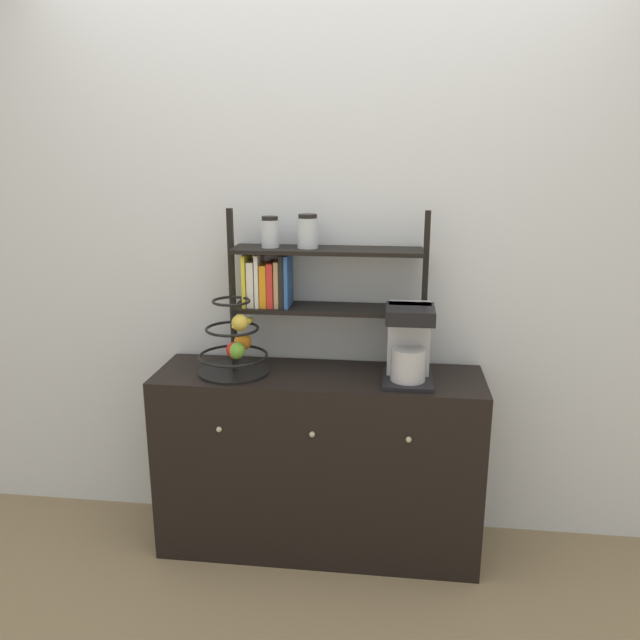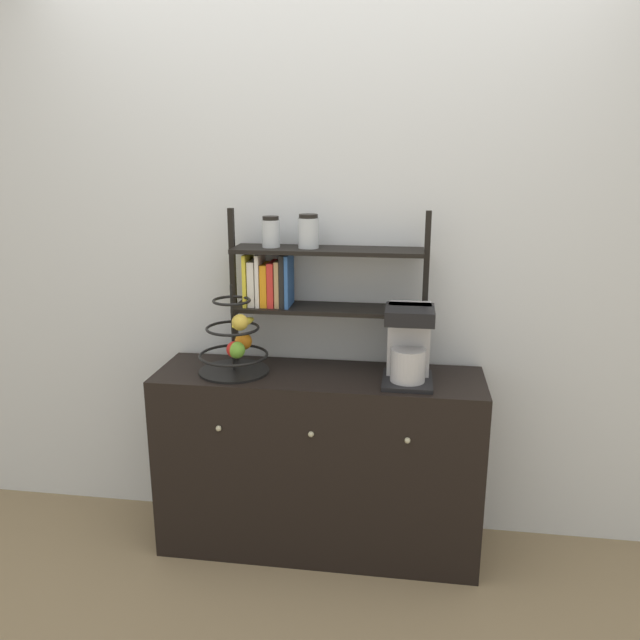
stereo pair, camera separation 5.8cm
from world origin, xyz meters
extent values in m
plane|color=#847051|center=(0.00, 0.00, 0.00)|extent=(12.00, 12.00, 0.00)
cube|color=silver|center=(0.00, 0.45, 1.30)|extent=(7.00, 0.05, 2.60)
cube|color=black|center=(0.00, 0.20, 0.41)|extent=(1.41, 0.41, 0.83)
sphere|color=#B2AD8C|center=(-0.39, -0.01, 0.65)|extent=(0.02, 0.02, 0.02)
sphere|color=#B2AD8C|center=(0.00, -0.01, 0.65)|extent=(0.02, 0.02, 0.02)
sphere|color=#B2AD8C|center=(0.39, -0.01, 0.65)|extent=(0.02, 0.02, 0.02)
cube|color=black|center=(0.38, 0.16, 0.84)|extent=(0.20, 0.24, 0.02)
cube|color=#B7B7BC|center=(0.38, 0.22, 1.00)|extent=(0.17, 0.10, 0.30)
cylinder|color=#B7B7BC|center=(0.38, 0.13, 0.91)|extent=(0.14, 0.14, 0.14)
cube|color=black|center=(0.38, 0.14, 1.12)|extent=(0.19, 0.20, 0.06)
cylinder|color=black|center=(-0.37, 0.18, 0.83)|extent=(0.30, 0.30, 0.01)
cylinder|color=black|center=(-0.37, 0.18, 1.02)|extent=(0.01, 0.01, 0.38)
torus|color=black|center=(-0.37, 0.18, 0.90)|extent=(0.30, 0.30, 0.01)
torus|color=black|center=(-0.37, 0.18, 1.02)|extent=(0.23, 0.23, 0.01)
torus|color=black|center=(-0.37, 0.18, 1.14)|extent=(0.16, 0.16, 0.01)
sphere|color=red|center=(-0.35, 0.15, 0.94)|extent=(0.07, 0.07, 0.07)
sphere|color=#6BAD33|center=(-0.34, 0.14, 0.94)|extent=(0.07, 0.07, 0.07)
sphere|color=orange|center=(-0.34, 0.26, 0.94)|extent=(0.08, 0.08, 0.08)
ellipsoid|color=yellow|center=(-0.32, 0.19, 1.05)|extent=(0.09, 0.15, 0.04)
sphere|color=gold|center=(-0.32, 0.15, 1.06)|extent=(0.07, 0.07, 0.07)
cube|color=black|center=(-0.40, 0.32, 1.17)|extent=(0.02, 0.02, 0.69)
cube|color=black|center=(0.44, 0.32, 1.17)|extent=(0.02, 0.02, 0.69)
cube|color=black|center=(0.02, 0.32, 1.09)|extent=(0.81, 0.20, 0.02)
cube|color=black|center=(0.02, 0.32, 1.34)|extent=(0.81, 0.20, 0.02)
cube|color=yellow|center=(-0.33, 0.32, 1.21)|extent=(0.02, 0.15, 0.23)
cube|color=white|center=(-0.30, 0.32, 1.20)|extent=(0.03, 0.14, 0.20)
cube|color=white|center=(-0.27, 0.32, 1.21)|extent=(0.02, 0.15, 0.23)
cube|color=orange|center=(-0.25, 0.32, 1.19)|extent=(0.03, 0.13, 0.18)
cube|color=red|center=(-0.22, 0.32, 1.19)|extent=(0.03, 0.14, 0.19)
cube|color=tan|center=(-0.19, 0.32, 1.20)|extent=(0.02, 0.13, 0.20)
cube|color=black|center=(-0.17, 0.32, 1.21)|extent=(0.02, 0.13, 0.23)
cube|color=#2D599E|center=(-0.15, 0.32, 1.21)|extent=(0.02, 0.15, 0.23)
cylinder|color=silver|center=(-0.22, 0.32, 1.41)|extent=(0.08, 0.08, 0.12)
cylinder|color=black|center=(-0.22, 0.32, 1.48)|extent=(0.07, 0.07, 0.02)
cylinder|color=silver|center=(-0.06, 0.32, 1.42)|extent=(0.09, 0.09, 0.13)
cylinder|color=black|center=(-0.06, 0.32, 1.49)|extent=(0.08, 0.08, 0.02)
camera|label=1|loc=(0.31, -2.30, 1.75)|focal=35.00mm
camera|label=2|loc=(0.37, -2.29, 1.75)|focal=35.00mm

